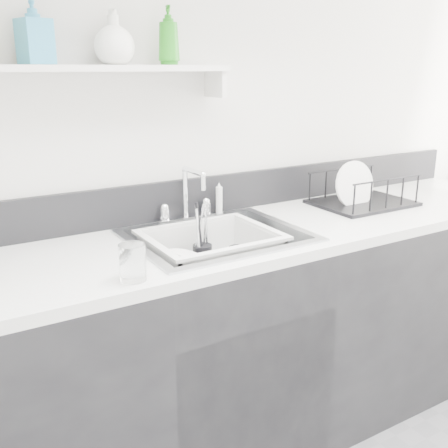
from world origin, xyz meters
TOP-DOWN VIEW (x-y plane):
  - counter_run at (0.00, 1.19)m, footprint 3.20×0.62m
  - backsplash at (0.00, 1.49)m, footprint 3.20×0.02m
  - sink at (0.00, 1.19)m, footprint 0.64×0.52m
  - faucet at (0.00, 1.44)m, footprint 0.26×0.18m
  - side_sprayer at (0.16, 1.44)m, footprint 0.03×0.03m
  - wall_shelf at (-0.35, 1.42)m, footprint 1.00×0.16m
  - wash_tub at (-0.02, 1.20)m, footprint 0.56×0.49m
  - plate_stack at (-0.13, 1.17)m, footprint 0.28×0.27m
  - utensil_cup at (-0.01, 1.28)m, footprint 0.08×0.08m
  - ladle at (-0.09, 1.20)m, footprint 0.30×0.19m
  - tumbler_in_tub at (0.09, 1.19)m, footprint 0.07×0.07m
  - tumbler_counter at (-0.42, 0.96)m, footprint 0.08×0.08m
  - dish_rack at (0.81, 1.25)m, footprint 0.44×0.33m
  - bowl_small at (0.06, 1.10)m, footprint 0.13×0.13m
  - soap_bottle_b at (-0.54, 1.42)m, footprint 0.11×0.12m
  - soap_bottle_c at (-0.28, 1.41)m, footprint 0.17×0.17m
  - soap_bottle_d at (-0.07, 1.41)m, footprint 0.10×0.10m

SIDE VIEW (x-z plane):
  - counter_run at x=0.00m, z-range 0.00..0.92m
  - bowl_small at x=0.06m, z-range 0.77..0.80m
  - plate_stack at x=-0.13m, z-range 0.74..0.85m
  - ladle at x=-0.09m, z-range 0.77..0.85m
  - tumbler_in_tub at x=0.09m, z-range 0.77..0.86m
  - utensil_cup at x=-0.01m, z-range 0.70..0.95m
  - sink at x=0.00m, z-range 0.73..0.93m
  - wash_tub at x=-0.02m, z-range 0.75..0.94m
  - tumbler_counter at x=-0.42m, z-range 0.92..1.03m
  - faucet at x=0.00m, z-range 0.87..1.09m
  - side_sprayer at x=0.16m, z-range 0.92..1.06m
  - dish_rack at x=0.81m, z-range 0.92..1.07m
  - backsplash at x=0.00m, z-range 0.92..1.08m
  - wall_shelf at x=-0.35m, z-range 1.45..1.57m
  - soap_bottle_c at x=-0.28m, z-range 1.53..1.71m
  - soap_bottle_d at x=-0.07m, z-range 1.53..1.73m
  - soap_bottle_b at x=-0.54m, z-range 1.53..1.74m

